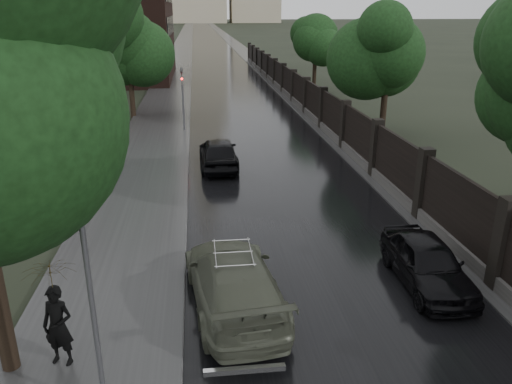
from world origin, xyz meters
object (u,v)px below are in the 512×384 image
(traffic_light, at_px, (183,94))
(pedestrian_umbrella, at_px, (51,285))
(lamp_post, at_px, (91,296))
(volga_sedan, at_px, (234,281))
(hatchback_left, at_px, (218,153))
(tree_left_far, at_px, (127,42))
(car_right_near, at_px, (427,262))
(tree_right_b, at_px, (388,54))
(tree_right_c, at_px, (316,37))

(traffic_light, height_order, pedestrian_umbrella, traffic_light)
(lamp_post, relative_size, traffic_light, 1.28)
(volga_sedan, bearing_deg, hatchback_left, -96.96)
(tree_left_far, distance_m, car_right_near, 27.17)
(lamp_post, relative_size, volga_sedan, 0.96)
(traffic_light, height_order, volga_sedan, traffic_light)
(tree_right_b, relative_size, pedestrian_umbrella, 2.45)
(volga_sedan, distance_m, pedestrian_umbrella, 4.49)
(tree_left_far, bearing_deg, hatchback_left, -66.74)
(hatchback_left, xyz_separation_m, car_right_near, (5.26, -11.74, -0.08))
(traffic_light, relative_size, car_right_near, 1.00)
(traffic_light, xyz_separation_m, car_right_near, (7.05, -19.52, -1.71))
(car_right_near, distance_m, pedestrian_umbrella, 9.70)
(tree_right_b, xyz_separation_m, hatchback_left, (-10.01, -4.78, -4.19))
(tree_right_c, xyz_separation_m, car_right_near, (-4.75, -34.53, -4.27))
(tree_right_b, distance_m, tree_right_c, 18.00)
(tree_right_c, xyz_separation_m, volga_sedan, (-10.19, -35.03, -4.18))
(traffic_light, relative_size, volga_sedan, 0.76)
(car_right_near, xyz_separation_m, pedestrian_umbrella, (-9.29, -2.44, 1.38))
(lamp_post, bearing_deg, car_right_near, 25.98)
(volga_sedan, bearing_deg, tree_right_c, -112.30)
(tree_left_far, bearing_deg, lamp_post, -84.79)
(tree_right_c, distance_m, car_right_near, 35.11)
(tree_right_c, relative_size, pedestrian_umbrella, 2.45)
(tree_right_c, xyz_separation_m, hatchback_left, (-10.01, -22.78, -4.19))
(pedestrian_umbrella, bearing_deg, volga_sedan, 43.45)
(tree_right_c, relative_size, car_right_near, 1.75)
(tree_right_b, bearing_deg, hatchback_left, -154.45)
(car_right_near, bearing_deg, lamp_post, -153.22)
(hatchback_left, bearing_deg, tree_right_b, -155.35)
(lamp_post, relative_size, hatchback_left, 1.15)
(traffic_light, relative_size, hatchback_left, 0.90)
(volga_sedan, bearing_deg, tree_right_b, -126.98)
(traffic_light, bearing_deg, lamp_post, -92.68)
(lamp_post, height_order, pedestrian_umbrella, lamp_post)
(tree_left_far, height_order, tree_right_c, tree_left_far)
(tree_left_far, bearing_deg, tree_right_b, -27.30)
(volga_sedan, height_order, pedestrian_umbrella, pedestrian_umbrella)
(lamp_post, distance_m, hatchback_left, 16.09)
(hatchback_left, xyz_separation_m, pedestrian_umbrella, (-4.03, -14.18, 1.31))
(volga_sedan, height_order, hatchback_left, volga_sedan)
(tree_left_far, height_order, volga_sedan, tree_left_far)
(tree_left_far, distance_m, volga_sedan, 25.98)
(tree_left_far, xyz_separation_m, volga_sedan, (5.31, -25.03, -4.47))
(tree_right_b, relative_size, traffic_light, 1.75)
(tree_left_far, height_order, car_right_near, tree_left_far)
(car_right_near, bearing_deg, hatchback_left, 114.93)
(volga_sedan, distance_m, hatchback_left, 12.25)
(tree_right_c, bearing_deg, car_right_near, -97.83)
(tree_left_far, relative_size, traffic_light, 1.85)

